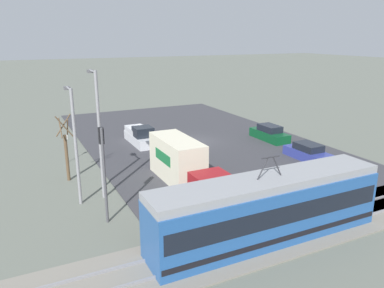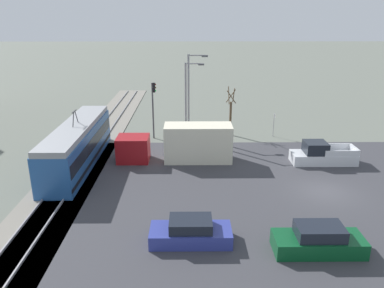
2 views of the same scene
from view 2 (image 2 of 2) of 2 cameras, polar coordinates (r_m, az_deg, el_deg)
name	(u,v)px [view 2 (image 2 of 2)]	position (r m, az deg, el deg)	size (l,w,h in m)	color
ground_plane	(324,192)	(28.74, 19.53, -6.94)	(320.00, 320.00, 0.00)	#60665B
road_surface	(324,192)	(28.72, 19.54, -6.86)	(21.80, 39.42, 0.08)	#38383D
rail_bed	(59,193)	(28.55, -19.58, -7.01)	(75.93, 4.40, 0.22)	gray
light_rail_tram	(78,145)	(32.64, -17.01, -0.17)	(13.31, 2.67, 4.62)	#235193
box_truck	(182,144)	(32.10, -1.48, -0.05)	(2.33, 9.81, 3.18)	maroon
pickup_truck	(322,155)	(33.69, 19.20, -1.59)	(1.95, 5.38, 1.87)	silver
sedan_car_0	(191,232)	(21.29, -0.21, -13.30)	(1.89, 4.53, 1.43)	navy
sedan_car_1	(318,241)	(21.57, 18.71, -13.80)	(1.84, 4.76, 1.56)	#0C4723
traffic_light_pole	(153,103)	(37.90, -5.90, 6.21)	(0.28, 0.47, 5.73)	#47474C
street_tree	(231,114)	(39.29, 5.90, 4.62)	(1.20, 1.00, 5.09)	brown
street_lamp_near_crossing	(188,94)	(38.52, -0.64, 7.62)	(0.36, 1.95, 7.58)	gray
street_lamp_mid_block	(191,92)	(36.86, -0.23, 7.89)	(0.36, 1.95, 8.56)	gray
no_parking_sign	(274,123)	(39.71, 12.37, 3.21)	(0.32, 0.08, 2.48)	gray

